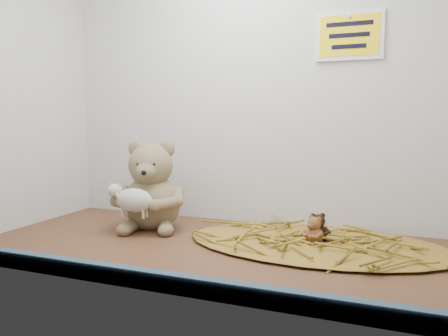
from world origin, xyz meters
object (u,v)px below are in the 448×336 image
at_px(main_teddy, 152,185).
at_px(toy_lamb, 134,200).
at_px(mini_teddy_brown, 318,226).
at_px(mini_teddy_tan, 314,228).

xyz_separation_m(main_teddy, toy_lamb, (0.00, -0.09, -0.03)).
bearing_deg(main_teddy, mini_teddy_brown, -16.86).
bearing_deg(mini_teddy_brown, toy_lamb, 160.18).
relative_size(main_teddy, mini_teddy_tan, 3.72).
bearing_deg(main_teddy, toy_lamb, -107.31).
distance_m(main_teddy, toy_lamb, 0.10).
distance_m(main_teddy, mini_teddy_tan, 0.49).
bearing_deg(mini_teddy_tan, mini_teddy_brown, 113.49).
bearing_deg(mini_teddy_tan, toy_lamb, -139.82).
height_order(main_teddy, toy_lamb, main_teddy).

